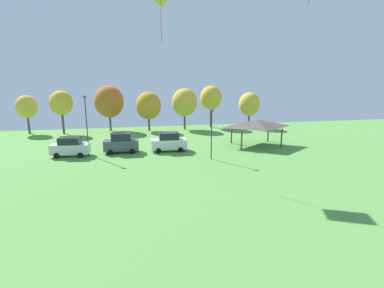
{
  "coord_description": "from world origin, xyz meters",
  "views": [
    {
      "loc": [
        -3.86,
        3.1,
        9.17
      ],
      "look_at": [
        -1.28,
        15.76,
        6.29
      ],
      "focal_mm": 28.0,
      "sensor_mm": 36.0,
      "label": 1
    }
  ],
  "objects": [
    {
      "name": "parked_car_leftmost",
      "position": [
        -11.12,
        39.78,
        1.14
      ],
      "size": [
        4.5,
        2.33,
        2.3
      ],
      "rotation": [
        0.0,
        0.0,
        -0.11
      ],
      "color": "silver",
      "rests_on": "ground"
    },
    {
      "name": "parked_car_second_from_left",
      "position": [
        -5.24,
        40.35,
        1.21
      ],
      "size": [
        4.26,
        2.07,
        2.48
      ],
      "rotation": [
        0.0,
        0.0,
        -0.02
      ],
      "color": "#4C5156",
      "rests_on": "ground"
    },
    {
      "name": "parked_car_third_from_left",
      "position": [
        0.65,
        39.96,
        1.18
      ],
      "size": [
        4.48,
        2.15,
        2.41
      ],
      "rotation": [
        0.0,
        0.0,
        -0.03
      ],
      "color": "silver",
      "rests_on": "ground"
    },
    {
      "name": "park_pavilion",
      "position": [
        12.76,
        40.83,
        3.08
      ],
      "size": [
        7.24,
        5.19,
        3.6
      ],
      "color": "brown",
      "rests_on": "ground"
    },
    {
      "name": "light_post_1",
      "position": [
        4.92,
        35.16,
        3.24
      ],
      "size": [
        0.36,
        0.2,
        5.7
      ],
      "color": "#2D2D33",
      "rests_on": "ground"
    },
    {
      "name": "light_post_2",
      "position": [
        -9.08,
        39.85,
        3.97
      ],
      "size": [
        0.36,
        0.2,
        7.11
      ],
      "color": "#2D2D33",
      "rests_on": "ground"
    },
    {
      "name": "treeline_tree_0",
      "position": [
        -20.68,
        56.85,
        4.45
      ],
      "size": [
        3.36,
        3.36,
        6.33
      ],
      "color": "brown",
      "rests_on": "ground"
    },
    {
      "name": "treeline_tree_1",
      "position": [
        -15.02,
        55.58,
        5.07
      ],
      "size": [
        3.65,
        3.65,
        7.11
      ],
      "color": "brown",
      "rests_on": "ground"
    },
    {
      "name": "treeline_tree_2",
      "position": [
        -7.53,
        57.12,
        5.07
      ],
      "size": [
        5.01,
        5.01,
        7.83
      ],
      "color": "brown",
      "rests_on": "ground"
    },
    {
      "name": "treeline_tree_3",
      "position": [
        -0.86,
        55.58,
        4.38
      ],
      "size": [
        4.35,
        4.35,
        6.78
      ],
      "color": "brown",
      "rests_on": "ground"
    },
    {
      "name": "treeline_tree_4",
      "position": [
        5.54,
        55.9,
        4.81
      ],
      "size": [
        4.47,
        4.47,
        7.28
      ],
      "color": "brown",
      "rests_on": "ground"
    },
    {
      "name": "treeline_tree_5",
      "position": [
        10.78,
        57.29,
        5.46
      ],
      "size": [
        4.03,
        4.03,
        7.7
      ],
      "color": "brown",
      "rests_on": "ground"
    },
    {
      "name": "treeline_tree_6",
      "position": [
        17.7,
        55.57,
        4.33
      ],
      "size": [
        3.92,
        3.92,
        6.51
      ],
      "color": "brown",
      "rests_on": "ground"
    }
  ]
}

